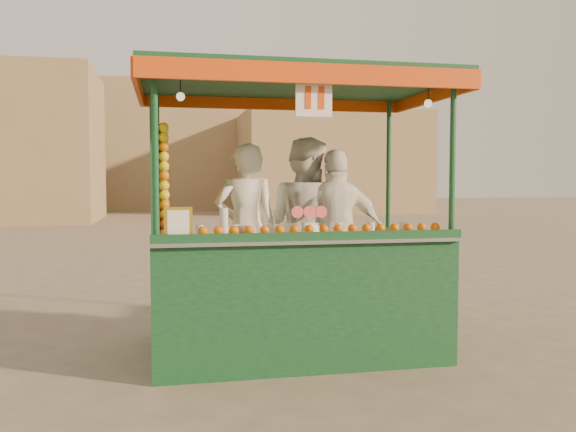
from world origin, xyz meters
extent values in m
plane|color=brown|center=(0.00, 0.00, 0.00)|extent=(90.00, 90.00, 0.00)
cube|color=#947B54|center=(7.00, 24.00, 2.50)|extent=(9.00, 6.00, 5.00)
cube|color=#947B54|center=(-2.00, 30.00, 3.50)|extent=(14.00, 7.00, 7.00)
cube|color=#0F371C|center=(-0.15, -0.08, 0.15)|extent=(2.66, 1.64, 0.31)
cylinder|color=black|center=(-1.07, -0.08, 0.18)|extent=(0.37, 0.10, 0.37)
cylinder|color=black|center=(0.77, -0.08, 0.18)|extent=(0.37, 0.10, 0.37)
cube|color=#0F371C|center=(-0.15, -0.74, 0.72)|extent=(2.66, 0.31, 0.82)
cube|color=#0F371C|center=(-1.33, 0.02, 0.72)|extent=(0.31, 1.33, 0.82)
cube|color=#0F371C|center=(1.03, 0.02, 0.72)|extent=(0.31, 1.33, 0.82)
cube|color=#B2B2B7|center=(-0.15, -0.71, 1.14)|extent=(2.66, 0.47, 0.03)
cylinder|color=#0F371C|center=(-1.43, -0.85, 1.84)|extent=(0.05, 0.05, 1.43)
cylinder|color=#0F371C|center=(1.13, -0.85, 1.84)|extent=(0.05, 0.05, 1.43)
cylinder|color=#0F371C|center=(-1.43, 0.69, 1.84)|extent=(0.05, 0.05, 1.43)
cylinder|color=#0F371C|center=(1.13, 0.69, 1.84)|extent=(0.05, 0.05, 1.43)
cube|color=#0F371C|center=(-0.15, -0.08, 2.60)|extent=(2.87, 1.84, 0.08)
cube|color=#D5420B|center=(-0.15, -1.00, 2.52)|extent=(2.87, 0.04, 0.16)
cube|color=#D5420B|center=(-0.15, 0.84, 2.52)|extent=(2.87, 0.04, 0.16)
cube|color=#D5420B|center=(-1.59, -0.08, 2.52)|extent=(0.04, 1.84, 0.16)
cube|color=#D5420B|center=(1.28, -0.08, 2.52)|extent=(0.04, 1.84, 0.16)
cylinder|color=#FF4D59|center=(-0.17, -0.85, 1.39)|extent=(0.10, 0.03, 0.10)
cube|color=gold|center=(-1.26, -0.85, 1.30)|extent=(0.23, 0.02, 0.29)
cube|color=white|center=(-0.15, -0.92, 2.34)|extent=(0.31, 0.02, 0.31)
sphere|color=#FFE5B2|center=(-1.23, -0.78, 2.34)|extent=(0.07, 0.07, 0.07)
sphere|color=#FFE5B2|center=(0.92, -0.78, 2.34)|extent=(0.07, 0.07, 0.07)
imported|color=white|center=(-0.57, 0.17, 1.16)|extent=(0.64, 0.43, 1.71)
imported|color=white|center=(0.05, 0.24, 1.20)|extent=(1.07, 1.10, 1.78)
imported|color=white|center=(0.34, 0.03, 1.14)|extent=(0.98, 0.41, 1.66)
camera|label=1|loc=(-1.37, -5.74, 1.66)|focal=37.33mm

